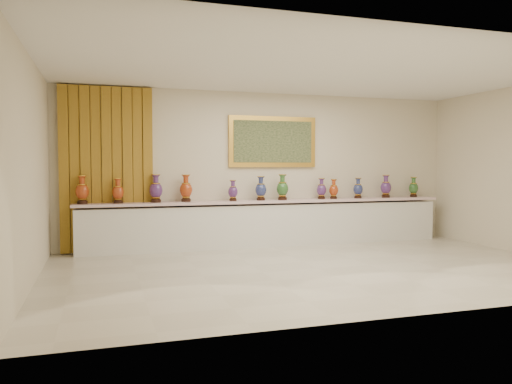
# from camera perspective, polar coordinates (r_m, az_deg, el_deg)

# --- Properties ---
(ground) EXTENTS (8.00, 8.00, 0.00)m
(ground) POSITION_cam_1_polar(r_m,az_deg,el_deg) (7.74, 7.08, -8.67)
(ground) COLOR beige
(ground) RESTS_ON ground
(room) EXTENTS (8.00, 8.00, 8.00)m
(room) POSITION_cam_1_polar(r_m,az_deg,el_deg) (9.36, -13.58, 3.06)
(room) COLOR beige
(room) RESTS_ON ground
(counter) EXTENTS (7.28, 0.48, 0.90)m
(counter) POSITION_cam_1_polar(r_m,az_deg,el_deg) (9.75, 1.57, -3.63)
(counter) COLOR white
(counter) RESTS_ON ground
(vase_0) EXTENTS (0.26, 0.26, 0.50)m
(vase_0) POSITION_cam_1_polar(r_m,az_deg,el_deg) (9.19, -19.25, 0.09)
(vase_0) COLOR black
(vase_0) RESTS_ON counter
(vase_1) EXTENTS (0.25, 0.25, 0.45)m
(vase_1) POSITION_cam_1_polar(r_m,az_deg,el_deg) (9.16, -15.50, -0.01)
(vase_1) COLOR black
(vase_1) RESTS_ON counter
(vase_2) EXTENTS (0.26, 0.26, 0.51)m
(vase_2) POSITION_cam_1_polar(r_m,az_deg,el_deg) (9.24, -11.37, 0.25)
(vase_2) COLOR black
(vase_2) RESTS_ON counter
(vase_3) EXTENTS (0.29, 0.29, 0.50)m
(vase_3) POSITION_cam_1_polar(r_m,az_deg,el_deg) (9.31, -8.01, 0.28)
(vase_3) COLOR black
(vase_3) RESTS_ON counter
(vase_4) EXTENTS (0.20, 0.20, 0.40)m
(vase_4) POSITION_cam_1_polar(r_m,az_deg,el_deg) (9.46, -2.65, 0.05)
(vase_4) COLOR black
(vase_4) RESTS_ON counter
(vase_5) EXTENTS (0.22, 0.22, 0.46)m
(vase_5) POSITION_cam_1_polar(r_m,az_deg,el_deg) (9.61, 0.56, 0.29)
(vase_5) COLOR black
(vase_5) RESTS_ON counter
(vase_6) EXTENTS (0.28, 0.28, 0.50)m
(vase_6) POSITION_cam_1_polar(r_m,az_deg,el_deg) (9.73, 3.04, 0.41)
(vase_6) COLOR black
(vase_6) RESTS_ON counter
(vase_7) EXTENTS (0.25, 0.25, 0.42)m
(vase_7) POSITION_cam_1_polar(r_m,az_deg,el_deg) (10.10, 7.49, 0.27)
(vase_7) COLOR black
(vase_7) RESTS_ON counter
(vase_8) EXTENTS (0.20, 0.20, 0.40)m
(vase_8) POSITION_cam_1_polar(r_m,az_deg,el_deg) (10.17, 8.87, 0.23)
(vase_8) COLOR black
(vase_8) RESTS_ON counter
(vase_9) EXTENTS (0.26, 0.26, 0.42)m
(vase_9) POSITION_cam_1_polar(r_m,az_deg,el_deg) (10.46, 11.59, 0.33)
(vase_9) COLOR black
(vase_9) RESTS_ON counter
(vase_10) EXTENTS (0.28, 0.28, 0.48)m
(vase_10) POSITION_cam_1_polar(r_m,az_deg,el_deg) (10.80, 14.62, 0.52)
(vase_10) COLOR black
(vase_10) RESTS_ON counter
(vase_11) EXTENTS (0.22, 0.22, 0.43)m
(vase_11) POSITION_cam_1_polar(r_m,az_deg,el_deg) (11.21, 17.56, 0.45)
(vase_11) COLOR black
(vase_11) RESTS_ON counter
(label_card) EXTENTS (0.10, 0.06, 0.00)m
(label_card) POSITION_cam_1_polar(r_m,az_deg,el_deg) (9.16, -8.47, -1.17)
(label_card) COLOR white
(label_card) RESTS_ON counter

